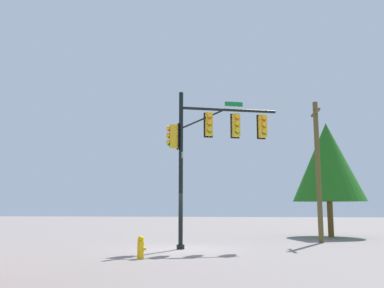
{
  "coord_description": "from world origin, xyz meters",
  "views": [
    {
      "loc": [
        2.8,
        -18.83,
        1.9
      ],
      "look_at": [
        0.47,
        0.45,
        4.88
      ],
      "focal_mm": 38.37,
      "sensor_mm": 36.0,
      "label": 1
    }
  ],
  "objects_px": {
    "fire_hydrant": "(141,247)",
    "utility_pole": "(318,168)",
    "signal_pole_assembly": "(211,138)",
    "tree_near": "(328,162)"
  },
  "relations": [
    {
      "from": "utility_pole",
      "to": "fire_hydrant",
      "type": "xyz_separation_m",
      "value": [
        -7.91,
        -7.75,
        -3.58
      ]
    },
    {
      "from": "utility_pole",
      "to": "tree_near",
      "type": "relative_size",
      "value": 1.05
    },
    {
      "from": "signal_pole_assembly",
      "to": "tree_near",
      "type": "bearing_deg",
      "value": 49.23
    },
    {
      "from": "fire_hydrant",
      "to": "utility_pole",
      "type": "bearing_deg",
      "value": 44.4
    },
    {
      "from": "fire_hydrant",
      "to": "tree_near",
      "type": "height_order",
      "value": "tree_near"
    },
    {
      "from": "signal_pole_assembly",
      "to": "tree_near",
      "type": "relative_size",
      "value": 1.0
    },
    {
      "from": "signal_pole_assembly",
      "to": "fire_hydrant",
      "type": "height_order",
      "value": "signal_pole_assembly"
    },
    {
      "from": "signal_pole_assembly",
      "to": "tree_near",
      "type": "height_order",
      "value": "tree_near"
    },
    {
      "from": "utility_pole",
      "to": "fire_hydrant",
      "type": "distance_m",
      "value": 11.64
    },
    {
      "from": "signal_pole_assembly",
      "to": "fire_hydrant",
      "type": "distance_m",
      "value": 6.65
    }
  ]
}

